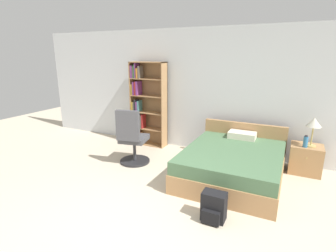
{
  "coord_description": "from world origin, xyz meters",
  "views": [
    {
      "loc": [
        1.53,
        -2.1,
        2.06
      ],
      "look_at": [
        -0.47,
        1.98,
        0.82
      ],
      "focal_mm": 28.0,
      "sensor_mm": 36.0,
      "label": 1
    }
  ],
  "objects_px": {
    "table_lamp": "(314,124)",
    "bed": "(233,163)",
    "water_bottle": "(306,142)",
    "bookshelf": "(144,104)",
    "office_chair": "(132,140)",
    "nightstand": "(305,159)",
    "backpack_black": "(214,207)"
  },
  "relations": [
    {
      "from": "nightstand",
      "to": "table_lamp",
      "type": "relative_size",
      "value": 1.04
    },
    {
      "from": "backpack_black",
      "to": "nightstand",
      "type": "bearing_deg",
      "value": 62.95
    },
    {
      "from": "office_chair",
      "to": "nightstand",
      "type": "height_order",
      "value": "office_chair"
    },
    {
      "from": "bed",
      "to": "table_lamp",
      "type": "bearing_deg",
      "value": 32.4
    },
    {
      "from": "bookshelf",
      "to": "table_lamp",
      "type": "height_order",
      "value": "bookshelf"
    },
    {
      "from": "bookshelf",
      "to": "backpack_black",
      "type": "distance_m",
      "value": 3.29
    },
    {
      "from": "bed",
      "to": "office_chair",
      "type": "height_order",
      "value": "office_chair"
    },
    {
      "from": "bookshelf",
      "to": "water_bottle",
      "type": "bearing_deg",
      "value": -3.81
    },
    {
      "from": "table_lamp",
      "to": "water_bottle",
      "type": "xyz_separation_m",
      "value": [
        -0.09,
        -0.09,
        -0.3
      ]
    },
    {
      "from": "office_chair",
      "to": "nightstand",
      "type": "relative_size",
      "value": 2.09
    },
    {
      "from": "backpack_black",
      "to": "bookshelf",
      "type": "bearing_deg",
      "value": 136.53
    },
    {
      "from": "bookshelf",
      "to": "table_lamp",
      "type": "relative_size",
      "value": 3.75
    },
    {
      "from": "bookshelf",
      "to": "water_bottle",
      "type": "relative_size",
      "value": 9.13
    },
    {
      "from": "bookshelf",
      "to": "bed",
      "type": "height_order",
      "value": "bookshelf"
    },
    {
      "from": "bed",
      "to": "backpack_black",
      "type": "bearing_deg",
      "value": -87.93
    },
    {
      "from": "nightstand",
      "to": "table_lamp",
      "type": "height_order",
      "value": "table_lamp"
    },
    {
      "from": "table_lamp",
      "to": "water_bottle",
      "type": "height_order",
      "value": "table_lamp"
    },
    {
      "from": "table_lamp",
      "to": "office_chair",
      "type": "bearing_deg",
      "value": -161.52
    },
    {
      "from": "office_chair",
      "to": "water_bottle",
      "type": "bearing_deg",
      "value": 17.4
    },
    {
      "from": "bed",
      "to": "backpack_black",
      "type": "distance_m",
      "value": 1.34
    },
    {
      "from": "nightstand",
      "to": "backpack_black",
      "type": "distance_m",
      "value": 2.35
    },
    {
      "from": "nightstand",
      "to": "table_lamp",
      "type": "xyz_separation_m",
      "value": [
        0.05,
        -0.02,
        0.66
      ]
    },
    {
      "from": "bed",
      "to": "office_chair",
      "type": "bearing_deg",
      "value": -171.6
    },
    {
      "from": "table_lamp",
      "to": "water_bottle",
      "type": "relative_size",
      "value": 2.44
    },
    {
      "from": "nightstand",
      "to": "water_bottle",
      "type": "relative_size",
      "value": 2.52
    },
    {
      "from": "bookshelf",
      "to": "backpack_black",
      "type": "bearing_deg",
      "value": -43.47
    },
    {
      "from": "bookshelf",
      "to": "table_lamp",
      "type": "bearing_deg",
      "value": -2.19
    },
    {
      "from": "bed",
      "to": "table_lamp",
      "type": "xyz_separation_m",
      "value": [
        1.16,
        0.74,
        0.65
      ]
    },
    {
      "from": "table_lamp",
      "to": "bed",
      "type": "bearing_deg",
      "value": -147.6
    },
    {
      "from": "water_bottle",
      "to": "table_lamp",
      "type": "bearing_deg",
      "value": 45.48
    },
    {
      "from": "backpack_black",
      "to": "office_chair",
      "type": "bearing_deg",
      "value": 151.16
    },
    {
      "from": "nightstand",
      "to": "water_bottle",
      "type": "distance_m",
      "value": 0.37
    }
  ]
}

